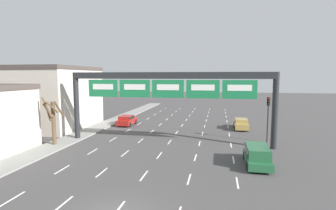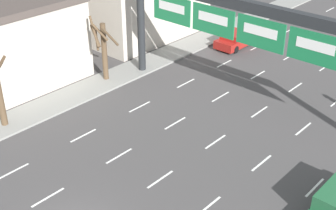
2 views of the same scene
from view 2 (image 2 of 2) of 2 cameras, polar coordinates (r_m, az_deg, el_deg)
lane_dashes at (r=30.75m, az=8.60°, el=-2.54°), size 13.32×67.00×0.01m
sign_gantry at (r=29.62m, az=11.50°, el=8.82°), size 21.99×0.70×7.65m
car_red at (r=42.89m, az=8.23°, el=7.98°), size 1.96×4.25×1.44m
tree_bare_third at (r=35.47m, az=-7.95°, el=7.06°), size 1.80×1.78×4.98m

